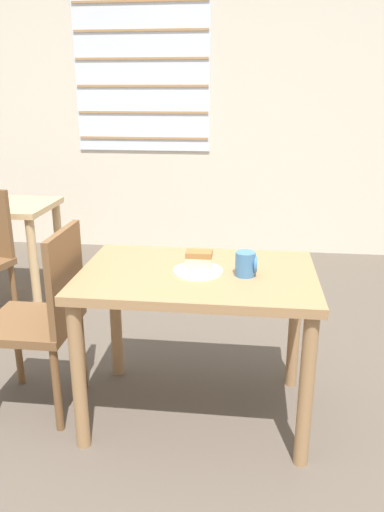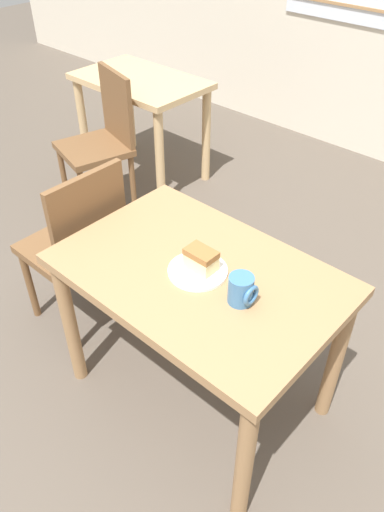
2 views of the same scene
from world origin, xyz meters
name	(u,v)px [view 2 (image 2 of 2)]	position (x,y,z in m)	size (l,w,h in m)	color
ground_plane	(120,445)	(0.00, 0.00, 0.00)	(14.00, 14.00, 0.00)	brown
dining_table_near	(199,293)	(0.06, 0.41, 0.61)	(1.03, 0.69, 0.72)	#9E754C
dining_table_far	(141,98)	(-1.56, 1.63, 0.58)	(0.90, 0.56, 0.71)	tan
chair_near_window	(79,245)	(-0.65, 0.38, 0.49)	(0.40, 0.40, 0.89)	brown
chair_far_corner	(103,139)	(-1.41, 1.16, 0.49)	(0.49, 0.49, 0.89)	brown
plate	(198,271)	(0.06, 0.40, 0.72)	(0.22, 0.22, 0.01)	white
cake_slice	(201,259)	(0.06, 0.42, 0.77)	(0.11, 0.07, 0.08)	beige
coffee_mug	(242,290)	(0.27, 0.39, 0.77)	(0.09, 0.09, 0.10)	teal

